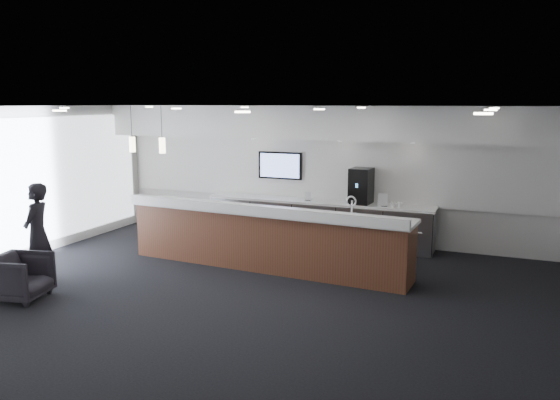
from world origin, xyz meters
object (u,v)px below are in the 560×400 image
at_px(service_counter, 266,238).
at_px(coffee_machine, 361,186).
at_px(armchair, 20,277).
at_px(lounge_guest, 37,233).

relative_size(service_counter, coffee_machine, 7.40).
bearing_deg(armchair, lounge_guest, 15.40).
height_order(service_counter, coffee_machine, coffee_machine).
xyz_separation_m(coffee_machine, lounge_guest, (-4.59, -4.34, -0.46)).
distance_m(coffee_machine, armchair, 6.70).
relative_size(coffee_machine, lounge_guest, 0.44).
height_order(armchair, lounge_guest, lounge_guest).
bearing_deg(service_counter, lounge_guest, -143.22).
distance_m(service_counter, coffee_machine, 2.61).
relative_size(service_counter, armchair, 6.99).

